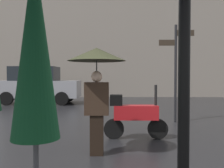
{
  "coord_description": "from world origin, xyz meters",
  "views": [
    {
      "loc": [
        -0.46,
        -2.77,
        1.42
      ],
      "look_at": [
        -0.56,
        3.86,
        1.22
      ],
      "focal_mm": 39.86,
      "sensor_mm": 36.0,
      "label": 1
    }
  ],
  "objects_px": {
    "pedestrian_with_umbrella": "(97,68)",
    "street_signpost": "(176,63)",
    "parked_car_left": "(38,85)",
    "folded_patio_umbrella_near": "(35,60)",
    "parked_scooter": "(134,115)"
  },
  "relations": [
    {
      "from": "folded_patio_umbrella_near",
      "to": "pedestrian_with_umbrella",
      "type": "relative_size",
      "value": 1.16
    },
    {
      "from": "folded_patio_umbrella_near",
      "to": "street_signpost",
      "type": "bearing_deg",
      "value": 68.83
    },
    {
      "from": "pedestrian_with_umbrella",
      "to": "street_signpost",
      "type": "relative_size",
      "value": 0.64
    },
    {
      "from": "street_signpost",
      "to": "pedestrian_with_umbrella",
      "type": "bearing_deg",
      "value": -123.86
    },
    {
      "from": "parked_scooter",
      "to": "street_signpost",
      "type": "relative_size",
      "value": 0.48
    },
    {
      "from": "folded_patio_umbrella_near",
      "to": "parked_car_left",
      "type": "distance_m",
      "value": 11.99
    },
    {
      "from": "folded_patio_umbrella_near",
      "to": "pedestrian_with_umbrella",
      "type": "bearing_deg",
      "value": 86.49
    },
    {
      "from": "parked_car_left",
      "to": "pedestrian_with_umbrella",
      "type": "bearing_deg",
      "value": 107.08
    },
    {
      "from": "pedestrian_with_umbrella",
      "to": "parked_car_left",
      "type": "xyz_separation_m",
      "value": [
        -3.76,
        8.56,
        -0.59
      ]
    },
    {
      "from": "folded_patio_umbrella_near",
      "to": "parked_car_left",
      "type": "xyz_separation_m",
      "value": [
        -3.58,
        11.43,
        -0.54
      ]
    },
    {
      "from": "folded_patio_umbrella_near",
      "to": "street_signpost",
      "type": "height_order",
      "value": "street_signpost"
    },
    {
      "from": "parked_car_left",
      "to": "street_signpost",
      "type": "relative_size",
      "value": 1.4
    },
    {
      "from": "folded_patio_umbrella_near",
      "to": "street_signpost",
      "type": "distance_m",
      "value": 6.6
    },
    {
      "from": "parked_scooter",
      "to": "parked_car_left",
      "type": "xyz_separation_m",
      "value": [
        -4.51,
        7.4,
        0.43
      ]
    },
    {
      "from": "pedestrian_with_umbrella",
      "to": "street_signpost",
      "type": "distance_m",
      "value": 3.97
    }
  ]
}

